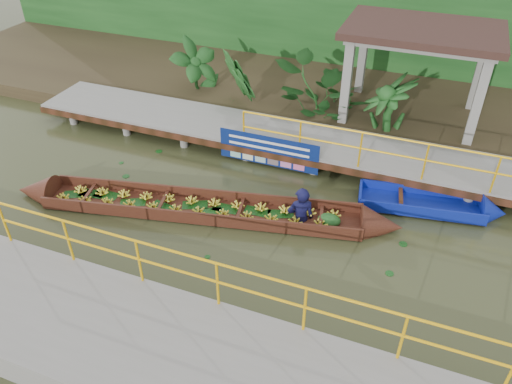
% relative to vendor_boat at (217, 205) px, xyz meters
% --- Properties ---
extents(ground, '(80.00, 80.00, 0.00)m').
position_rel_vendor_boat_xyz_m(ground, '(0.70, -0.08, -0.26)').
color(ground, '#2F3219').
rests_on(ground, ground).
extents(land_strip, '(30.00, 8.00, 0.45)m').
position_rel_vendor_boat_xyz_m(land_strip, '(0.70, 7.42, -0.03)').
color(land_strip, '#322619').
rests_on(land_strip, ground).
extents(far_dock, '(16.00, 2.06, 1.66)m').
position_rel_vendor_boat_xyz_m(far_dock, '(0.72, 3.35, 0.22)').
color(far_dock, gray).
rests_on(far_dock, ground).
extents(near_dock, '(18.00, 2.40, 1.73)m').
position_rel_vendor_boat_xyz_m(near_dock, '(1.70, -4.27, 0.04)').
color(near_dock, gray).
rests_on(near_dock, ground).
extents(pavilion, '(4.40, 3.00, 3.00)m').
position_rel_vendor_boat_xyz_m(pavilion, '(3.70, 6.22, 2.56)').
color(pavilion, gray).
rests_on(pavilion, ground).
extents(foliage_backdrop, '(30.00, 0.80, 4.00)m').
position_rel_vendor_boat_xyz_m(foliage_backdrop, '(0.70, 9.92, 1.74)').
color(foliage_backdrop, '#133E15').
rests_on(foliage_backdrop, ground).
extents(vendor_boat, '(9.66, 2.93, 2.22)m').
position_rel_vendor_boat_xyz_m(vendor_boat, '(0.00, 0.00, 0.00)').
color(vendor_boat, '#38150F').
rests_on(vendor_boat, ground).
extents(moored_blue_boat, '(3.60, 1.42, 0.83)m').
position_rel_vendor_boat_xyz_m(moored_blue_boat, '(5.45, 2.15, -0.11)').
color(moored_blue_boat, navy).
rests_on(moored_blue_boat, ground).
extents(blue_banner, '(2.85, 0.04, 0.89)m').
position_rel_vendor_boat_xyz_m(blue_banner, '(0.46, 2.40, 0.30)').
color(blue_banner, navy).
rests_on(blue_banner, ground).
extents(tropical_plants, '(14.61, 1.61, 2.01)m').
position_rel_vendor_boat_xyz_m(tropical_plants, '(2.95, 5.22, 1.20)').
color(tropical_plants, '#133E15').
rests_on(tropical_plants, ground).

